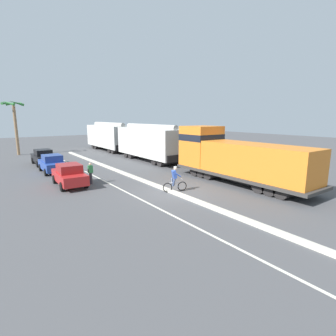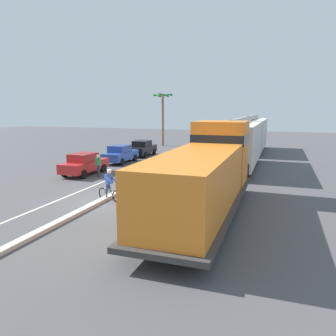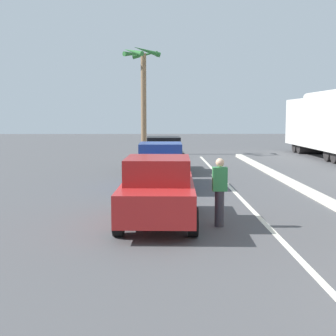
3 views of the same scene
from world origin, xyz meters
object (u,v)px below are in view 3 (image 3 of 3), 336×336
parked_car_red (158,190)px  parked_car_black (163,154)px  pedestrian_by_cars (220,191)px  parked_car_blue (161,165)px  hopper_car_middle (331,124)px  palm_tree_near (143,78)px

parked_car_red → parked_car_black: bearing=89.0°
parked_car_red → pedestrian_by_cars: bearing=-15.1°
parked_car_blue → parked_car_red: bearing=-90.6°
hopper_car_middle → palm_tree_near: (-11.71, 2.54, 2.99)m
parked_car_red → pedestrian_by_cars: size_ratio=2.63×
parked_car_red → palm_tree_near: palm_tree_near is taller
hopper_car_middle → pedestrian_by_cars: size_ratio=6.54×
palm_tree_near → parked_car_black: bearing=-82.7°
hopper_car_middle → parked_car_black: hopper_car_middle is taller
parked_car_black → parked_car_red: bearing=-91.0°
hopper_car_middle → parked_car_black: size_ratio=2.51×
palm_tree_near → pedestrian_by_cars: bearing=-83.1°
parked_car_red → parked_car_blue: 5.75m
hopper_car_middle → palm_tree_near: palm_tree_near is taller
parked_car_black → palm_tree_near: 10.67m
parked_car_black → pedestrian_by_cars: 10.97m
hopper_car_middle → parked_car_blue: 16.00m
parked_car_red → parked_car_blue: (0.06, 5.75, 0.00)m
parked_car_blue → palm_tree_near: (-1.12, 14.46, 4.25)m
parked_car_red → hopper_car_middle: bearing=58.9°
parked_car_blue → pedestrian_by_cars: bearing=-77.3°
pedestrian_by_cars → palm_tree_near: bearing=96.9°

